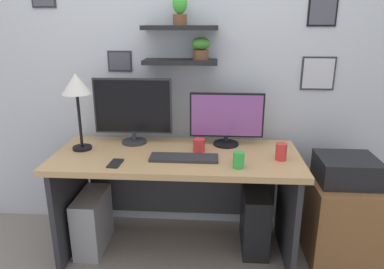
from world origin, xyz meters
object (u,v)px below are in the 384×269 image
Objects in this scene: monitor_left at (133,109)px; pen_cup at (239,160)px; printer at (347,170)px; computer_tower_right at (255,219)px; monitor_right at (227,118)px; drawer_cabinet at (340,219)px; desk at (178,179)px; computer_tower_left at (93,221)px; keyboard at (184,158)px; computer_mouse at (237,159)px; water_cup at (281,152)px; desk_lamp at (76,89)px; cell_phone at (115,163)px; coffee_mug at (199,145)px.

pen_cup is at bearing -30.02° from monitor_left.
printer is 0.84× the size of computer_tower_right.
monitor_right is 1.05m from drawer_cabinet.
monitor_left is at bearing 149.98° from pen_cup.
desk is at bearing -154.07° from monitor_right.
keyboard is at bearing -8.08° from computer_tower_left.
monitor_left is at bearing 156.15° from computer_mouse.
desk_lamp is at bearing 175.32° from water_cup.
pen_cup is 0.22× the size of computer_tower_right.
drawer_cabinet is at bearing 9.93° from water_cup.
monitor_left reaches higher than desk.
monitor_right is (0.33, 0.16, 0.40)m from desk.
monitor_left is 0.41m from desk_lamp.
pen_cup is at bearing -18.57° from keyboard.
water_cup is (0.28, 0.15, 0.01)m from pen_cup.
drawer_cabinet is (0.45, 0.08, -0.52)m from water_cup.
water_cup is at bearing 3.08° from keyboard.
drawer_cabinet is at bearing 6.00° from keyboard.
desk_lamp is at bearing 179.03° from printer.
pen_cup is at bearing -11.70° from computer_tower_left.
water_cup is (1.34, -0.11, -0.37)m from desk_lamp.
computer_tower_right reaches higher than computer_tower_left.
computer_tower_right is at bearing 49.71° from computer_mouse.
desk_lamp reaches higher than cell_phone.
desk is 0.49m from cell_phone.
desk_lamp reaches higher than water_cup.
coffee_mug is (0.09, 0.15, 0.04)m from keyboard.
desk is at bearing 178.29° from printer.
monitor_right is at bearing 141.30° from water_cup.
monitor_left reaches higher than water_cup.
water_cup is at bearing -170.07° from printer.
water_cup is 0.19× the size of drawer_cabinet.
desk is at bearing 157.97° from computer_mouse.
water_cup is (0.28, 0.05, 0.04)m from computer_mouse.
cell_phone is 0.76m from pen_cup.
water_cup is at bearing 9.67° from computer_mouse.
coffee_mug is at bearing -139.88° from monitor_right.
monitor_left is 0.87m from computer_tower_left.
pen_cup is 0.91× the size of water_cup.
water_cup is (1.01, -0.28, -0.20)m from monitor_left.
cell_phone is at bearing -39.89° from desk_lamp.
monitor_left is at bearing 36.54° from computer_tower_left.
drawer_cabinet is (1.07, 0.11, -0.47)m from keyboard.
printer is at bearing 0.54° from computer_tower_left.
monitor_right reaches higher than water_cup.
computer_mouse is 0.88m from drawer_cabinet.
monitor_left is 0.55m from keyboard.
keyboard is 0.34m from computer_mouse.
coffee_mug reaches higher than cell_phone.
pen_cup is at bearing -88.62° from computer_mouse.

